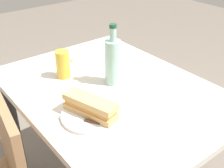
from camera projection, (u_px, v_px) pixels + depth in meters
dining_table at (112, 110)px, 1.37m from camera, size 1.06×0.79×0.74m
plate_near at (91, 115)px, 1.11m from camera, size 0.23×0.23×0.01m
baguette_sandwich_near at (90, 106)px, 1.09m from camera, size 0.23×0.13×0.07m
knife_near at (85, 120)px, 1.07m from camera, size 0.16×0.11×0.01m
water_bottle at (113, 61)px, 1.29m from camera, size 0.07×0.07×0.28m
beer_glass at (63, 64)px, 1.36m from camera, size 0.07×0.07×0.13m
olive_bowl at (74, 57)px, 1.56m from camera, size 0.08×0.08×0.03m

